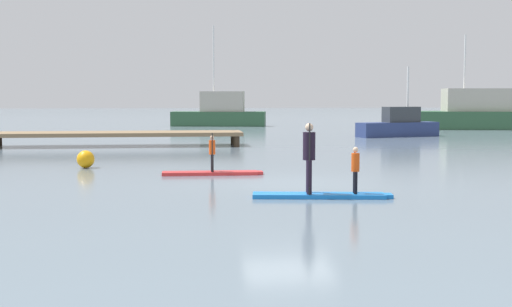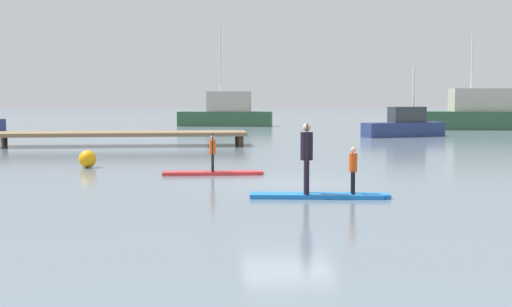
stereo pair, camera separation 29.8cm
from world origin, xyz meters
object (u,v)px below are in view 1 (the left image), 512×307
at_px(paddleboard_near, 212,173).
at_px(trawler_grey_distant, 220,113).
at_px(paddleboard_far, 322,196).
at_px(mooring_buoy_mid, 86,159).
at_px(paddler_adult, 309,153).
at_px(fishing_boat_green_midground, 399,125).
at_px(fishing_boat_white_large, 467,114).
at_px(paddler_child_solo, 212,151).
at_px(paddler_child_front, 355,168).

height_order(paddleboard_near, trawler_grey_distant, trawler_grey_distant).
xyz_separation_m(paddleboard_far, trawler_grey_distant, (-0.07, 38.94, 1.01)).
relative_size(paddleboard_far, mooring_buoy_mid, 5.64).
bearing_deg(paddler_adult, fishing_boat_green_midground, 67.17).
bearing_deg(trawler_grey_distant, fishing_boat_white_large, -21.55).
bearing_deg(mooring_buoy_mid, fishing_boat_green_midground, 45.15).
relative_size(paddleboard_far, fishing_boat_white_large, 0.33).
relative_size(fishing_boat_white_large, trawler_grey_distant, 1.28).
height_order(paddleboard_far, mooring_buoy_mid, mooring_buoy_mid).
bearing_deg(trawler_grey_distant, paddler_child_solo, -93.81).
height_order(paddler_child_front, trawler_grey_distant, trawler_grey_distant).
distance_m(paddler_adult, fishing_boat_green_midground, 25.49).
distance_m(paddleboard_far, trawler_grey_distant, 38.95).
distance_m(paddler_child_front, fishing_boat_white_large, 36.20).
xyz_separation_m(paddleboard_near, fishing_boat_white_large, (19.82, 27.01, 1.05)).
relative_size(fishing_boat_green_midground, mooring_buoy_mid, 8.97).
bearing_deg(paddler_child_solo, trawler_grey_distant, 86.19).
xyz_separation_m(paddleboard_far, paddler_child_front, (0.77, -0.09, 0.66)).
height_order(paddler_child_front, fishing_boat_white_large, fishing_boat_white_large).
distance_m(paddler_child_solo, fishing_boat_green_midground, 22.03).
bearing_deg(paddleboard_far, fishing_boat_white_large, 61.35).
xyz_separation_m(paddleboard_far, fishing_boat_green_midground, (9.58, 23.52, 0.61)).
height_order(paddleboard_near, paddleboard_far, same).
distance_m(paddleboard_far, fishing_boat_green_midground, 25.41).
height_order(fishing_boat_green_midground, trawler_grey_distant, trawler_grey_distant).
relative_size(paddler_child_solo, mooring_buoy_mid, 2.02).
height_order(paddleboard_near, fishing_boat_white_large, fishing_boat_white_large).
height_order(paddleboard_near, paddler_child_solo, paddler_child_solo).
xyz_separation_m(fishing_boat_green_midground, trawler_grey_distant, (-9.65, 15.42, 0.41)).
height_order(paddler_child_front, mooring_buoy_mid, paddler_child_front).
distance_m(paddler_adult, fishing_boat_white_large, 36.59).
bearing_deg(paddler_child_front, paddleboard_far, 173.03).
relative_size(paddler_adult, paddler_child_front, 1.51).
height_order(paddleboard_far, paddler_child_front, paddler_child_front).
bearing_deg(mooring_buoy_mid, trawler_grey_distant, 78.61).
height_order(paddler_child_solo, paddler_adult, paddler_adult).
bearing_deg(paddler_adult, fishing_boat_white_large, 60.91).
bearing_deg(trawler_grey_distant, paddleboard_near, -93.81).
relative_size(fishing_boat_white_large, fishing_boat_green_midground, 1.93).
distance_m(paddleboard_near, fishing_boat_white_large, 33.51).
bearing_deg(paddler_child_front, paddler_child_solo, 121.40).
bearing_deg(fishing_boat_green_midground, paddleboard_far, -112.16).
distance_m(paddler_child_solo, paddler_adult, 5.36).
relative_size(paddler_adult, mooring_buoy_mid, 2.83).
height_order(paddleboard_far, paddler_adult, paddler_adult).
height_order(paddler_adult, fishing_boat_white_large, fishing_boat_white_large).
distance_m(paddler_child_solo, trawler_grey_distant, 34.03).
distance_m(fishing_boat_green_midground, mooring_buoy_mid, 22.68).
xyz_separation_m(paddler_child_solo, fishing_boat_white_large, (19.82, 27.02, 0.39)).
distance_m(fishing_boat_white_large, fishing_boat_green_midground, 11.60).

